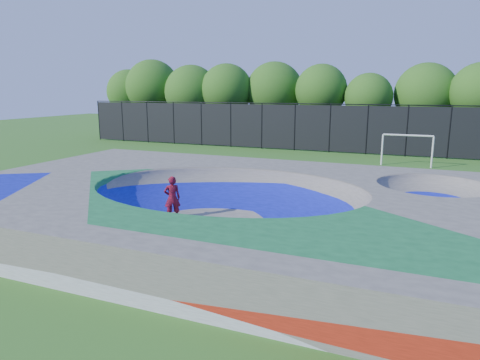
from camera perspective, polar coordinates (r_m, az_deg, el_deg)
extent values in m
plane|color=#2A601A|center=(17.06, -1.80, -5.74)|extent=(120.00, 120.00, 0.00)
cube|color=gray|center=(16.85, -1.81, -3.31)|extent=(22.00, 14.00, 1.50)
imported|color=red|center=(17.45, -9.02, -2.40)|extent=(0.79, 0.74, 1.80)
cube|color=black|center=(17.68, -8.93, -5.15)|extent=(0.80, 0.55, 0.05)
cylinder|color=silver|center=(31.44, 18.42, 3.85)|extent=(0.12, 0.12, 2.14)
cylinder|color=silver|center=(31.39, 24.27, 3.39)|extent=(0.12, 0.12, 2.14)
cylinder|color=silver|center=(31.25, 21.50, 5.56)|extent=(3.21, 0.12, 0.12)
cylinder|color=black|center=(47.27, -18.29, 7.53)|extent=(0.09, 0.09, 4.00)
cylinder|color=black|center=(45.38, -15.38, 7.55)|extent=(0.09, 0.09, 4.00)
cylinder|color=black|center=(43.61, -12.23, 7.54)|extent=(0.09, 0.09, 4.00)
cylinder|color=black|center=(41.98, -8.83, 7.50)|extent=(0.09, 0.09, 4.00)
cylinder|color=black|center=(40.52, -5.16, 7.44)|extent=(0.09, 0.09, 4.00)
cylinder|color=black|center=(39.22, -1.24, 7.33)|extent=(0.09, 0.09, 4.00)
cylinder|color=black|center=(38.12, 2.93, 7.18)|extent=(0.09, 0.09, 4.00)
cylinder|color=black|center=(37.23, 7.31, 6.99)|extent=(0.09, 0.09, 4.00)
cylinder|color=black|center=(36.57, 11.88, 6.74)|extent=(0.09, 0.09, 4.00)
cylinder|color=black|center=(36.14, 16.59, 6.44)|extent=(0.09, 0.09, 4.00)
cylinder|color=black|center=(35.96, 21.36, 6.09)|extent=(0.09, 0.09, 4.00)
cylinder|color=black|center=(36.02, 26.15, 5.70)|extent=(0.09, 0.09, 4.00)
cube|color=black|center=(36.57, 11.88, 6.74)|extent=(48.00, 0.03, 3.80)
cylinder|color=black|center=(36.45, 12.02, 9.87)|extent=(48.00, 0.08, 0.08)
cylinder|color=#4F3727|center=(51.53, -14.34, 7.54)|extent=(0.44, 0.44, 3.02)
sphere|color=#275917|center=(51.40, -14.54, 11.31)|extent=(5.03, 5.03, 5.03)
cylinder|color=#4F3727|center=(48.77, -11.39, 7.60)|extent=(0.44, 0.44, 3.28)
sphere|color=#275917|center=(48.64, -11.58, 12.08)|extent=(5.81, 5.81, 5.81)
cylinder|color=#4F3727|center=(45.66, -6.40, 7.19)|extent=(0.44, 0.44, 2.84)
sphere|color=#275917|center=(45.51, -6.50, 11.58)|extent=(5.53, 5.53, 5.53)
cylinder|color=#4F3727|center=(44.05, -1.77, 7.30)|extent=(0.44, 0.44, 3.17)
sphere|color=#275917|center=(43.90, -1.80, 11.91)|extent=(5.22, 5.22, 5.22)
cylinder|color=#4F3727|center=(44.11, 4.52, 7.12)|extent=(0.44, 0.44, 2.94)
sphere|color=#275917|center=(43.95, 4.59, 11.81)|extent=(5.69, 5.69, 5.69)
cylinder|color=#4F3727|center=(41.37, 10.58, 6.91)|extent=(0.44, 0.44, 3.32)
sphere|color=#275917|center=(41.22, 10.77, 11.69)|extent=(4.79, 4.79, 4.79)
cylinder|color=#4F3727|center=(40.39, 16.49, 6.23)|extent=(0.44, 0.44, 2.95)
sphere|color=#275917|center=(40.22, 16.75, 10.56)|extent=(4.20, 4.20, 4.20)
cylinder|color=#4F3727|center=(41.44, 23.12, 5.83)|extent=(0.44, 0.44, 2.84)
sphere|color=#275917|center=(41.27, 23.52, 10.52)|extent=(5.29, 5.29, 5.29)
cylinder|color=#4F3727|center=(40.20, 28.88, 5.43)|extent=(0.44, 0.44, 3.25)
sphere|color=#275917|center=(40.04, 29.38, 10.23)|extent=(4.68, 4.68, 4.68)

